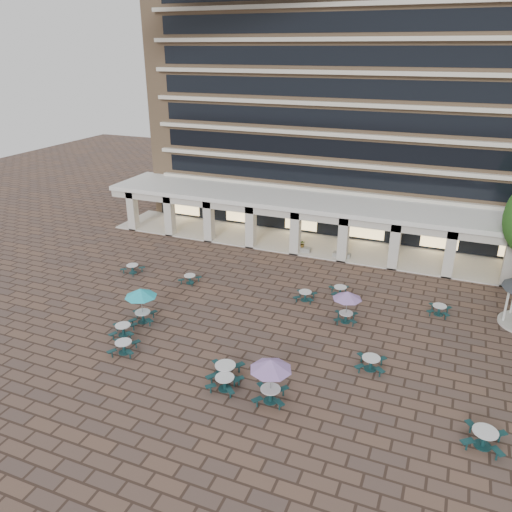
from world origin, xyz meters
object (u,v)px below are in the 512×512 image
Objects in this scene: picnic_table_2 at (225,370)px; planter_right at (342,254)px; picnic_table_0 at (123,329)px; picnic_table_1 at (124,346)px; planter_left at (302,248)px.

planter_right is (2.02, 19.11, -0.09)m from picnic_table_2.
picnic_table_0 is 2.05m from picnic_table_1.
picnic_table_0 is 18.64m from planter_left.
picnic_table_1 is 0.90× the size of picnic_table_2.
picnic_table_1 is 1.31× the size of planter_right.
picnic_table_1 is 21.04m from planter_right.
planter_left is at bearing 82.24° from picnic_table_2.
planter_right is at bearing 0.00° from planter_left.
picnic_table_0 is 1.33× the size of planter_right.
picnic_table_2 is at bearing -85.39° from planter_left.
picnic_table_1 is at bearing -114.41° from planter_right.
planter_right is at bearing 36.22° from picnic_table_0.
picnic_table_2 is (7.91, -1.59, 0.08)m from picnic_table_0.
picnic_table_2 reaches higher than picnic_table_1.
planter_left is 3.56m from planter_right.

